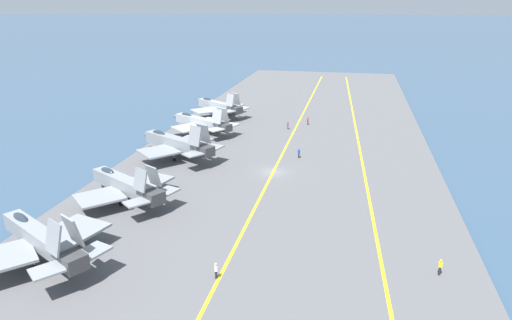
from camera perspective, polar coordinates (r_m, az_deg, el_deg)
The scene contains 14 objects.
ground_plane at distance 72.07m, azimuth 2.16°, elevation -1.81°, with size 2000.00×2000.00×0.00m, color #334C66.
carrier_deck at distance 72.00m, azimuth 2.16°, elevation -1.66°, with size 221.28×51.61×0.40m, color #565659.
deck_stripe_foul_line at distance 71.05m, azimuth 13.52°, elevation -2.32°, with size 199.15×0.36×0.01m, color yellow.
deck_stripe_centerline at distance 71.93m, azimuth 2.17°, elevation -1.51°, with size 199.15×0.36×0.01m, color yellow.
parked_jet_nearest at distance 51.74m, azimuth -25.44°, elevation -8.78°, with size 13.73×16.28×6.70m.
parked_jet_second at distance 63.21m, azimuth -16.18°, elevation -2.95°, with size 13.67×15.59×6.10m.
parked_jet_third at distance 78.60m, azimuth -10.04°, elevation 2.14°, with size 13.95×17.19×6.83m.
parked_jet_fourth at distance 93.67m, azimuth -6.95°, elevation 4.73°, with size 12.85×16.42×5.88m.
parked_jet_fifth at distance 107.40m, azimuth -4.80°, elevation 6.77°, with size 13.50×15.28×6.06m.
crew_yellow_vest at distance 49.11m, azimuth 22.04°, elevation -12.24°, with size 0.29×0.40×1.73m.
crew_white_vest at distance 45.34m, azimuth -5.03°, elevation -13.54°, with size 0.43×0.35×1.73m.
crew_blue_vest at distance 78.42m, azimuth 5.37°, elevation 0.92°, with size 0.45×0.45×1.73m.
crew_red_vest at distance 100.16m, azimuth 6.50°, elevation 4.94°, with size 0.42×0.33×1.78m.
crew_purple_vest at distance 96.10m, azimuth 4.00°, elevation 4.40°, with size 0.33×0.43×1.75m.
Camera 1 is at (-66.30, -11.52, 25.80)m, focal length 32.00 mm.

